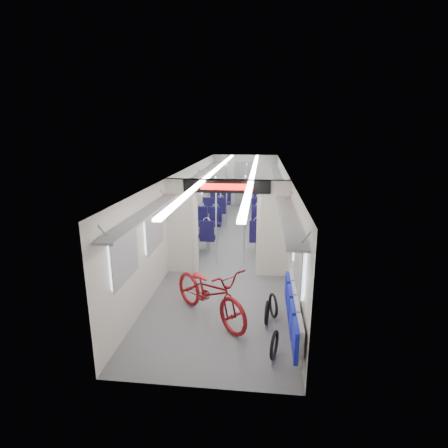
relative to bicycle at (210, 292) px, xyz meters
name	(u,v)px	position (x,y,z in m)	size (l,w,h in m)	color
carriage	(233,199)	(0.09, 3.92, 0.96)	(12.00, 12.02, 2.31)	#515456
bicycle	(210,292)	(0.00, 0.00, 0.00)	(0.71, 2.04, 1.07)	maroon
flip_bench	(293,311)	(1.45, -0.61, 0.04)	(0.12, 2.15, 0.57)	gray
bike_hoop_a	(274,347)	(1.15, -1.06, -0.33)	(0.46, 0.46, 0.05)	black
bike_hoop_b	(267,314)	(1.05, -0.08, -0.34)	(0.44, 0.44, 0.05)	black
bike_hoop_c	(273,307)	(1.17, 0.18, -0.33)	(0.46, 0.46, 0.05)	black
seat_bay_near_left	(204,227)	(-0.84, 4.42, -0.01)	(0.88, 1.92, 1.05)	black
seat_bay_near_right	(265,227)	(1.03, 4.52, 0.00)	(0.90, 2.01, 1.08)	black
seat_bay_far_left	(218,204)	(-0.84, 7.79, -0.01)	(0.89, 1.96, 1.06)	black
seat_bay_far_right	(265,205)	(1.03, 7.52, 0.04)	(0.96, 2.33, 1.18)	black
stanchion_near_left	(216,222)	(-0.23, 2.67, 0.61)	(0.04, 0.04, 2.30)	silver
stanchion_near_right	(244,220)	(0.47, 2.92, 0.61)	(0.04, 0.04, 2.30)	silver
stanchion_far_left	(227,198)	(-0.29, 5.86, 0.61)	(0.04, 0.04, 2.30)	silver
stanchion_far_right	(246,197)	(0.36, 6.17, 0.61)	(0.04, 0.04, 2.30)	silver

